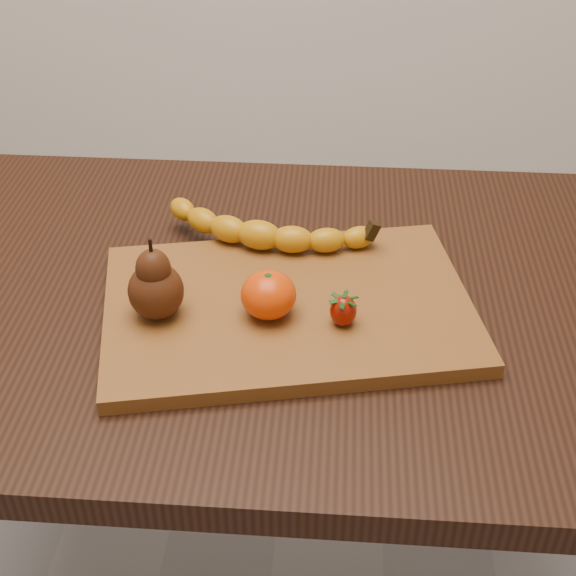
# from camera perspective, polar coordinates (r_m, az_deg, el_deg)

# --- Properties ---
(table) EXTENTS (1.00, 0.70, 0.76)m
(table) POSITION_cam_1_polar(r_m,az_deg,el_deg) (1.10, -2.02, -4.17)
(table) COLOR black
(table) RESTS_ON ground
(cutting_board) EXTENTS (0.50, 0.39, 0.02)m
(cutting_board) POSITION_cam_1_polar(r_m,az_deg,el_deg) (1.00, -0.00, -1.39)
(cutting_board) COLOR brown
(cutting_board) RESTS_ON table
(banana) EXTENTS (0.26, 0.12, 0.04)m
(banana) POSITION_cam_1_polar(r_m,az_deg,el_deg) (1.08, -2.07, 3.79)
(banana) COLOR #CD8909
(banana) RESTS_ON cutting_board
(pear) EXTENTS (0.09, 0.09, 0.10)m
(pear) POSITION_cam_1_polar(r_m,az_deg,el_deg) (0.95, -9.48, 0.70)
(pear) COLOR #421D0A
(pear) RESTS_ON cutting_board
(mandarin) EXTENTS (0.08, 0.08, 0.06)m
(mandarin) POSITION_cam_1_polar(r_m,az_deg,el_deg) (0.95, -1.40, -0.49)
(mandarin) COLOR #E83C02
(mandarin) RESTS_ON cutting_board
(strawberry) EXTENTS (0.04, 0.04, 0.04)m
(strawberry) POSITION_cam_1_polar(r_m,az_deg,el_deg) (0.95, 3.95, -1.55)
(strawberry) COLOR #8F1103
(strawberry) RESTS_ON cutting_board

